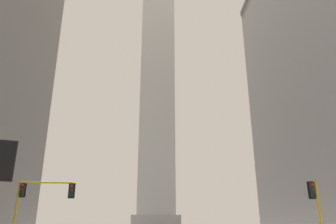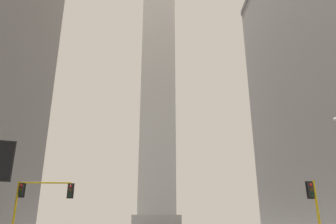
{
  "view_description": "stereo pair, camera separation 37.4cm",
  "coord_description": "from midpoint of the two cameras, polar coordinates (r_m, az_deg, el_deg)",
  "views": [
    {
      "loc": [
        -0.41,
        -2.27,
        2.0
      ],
      "look_at": [
        1.44,
        41.48,
        17.74
      ],
      "focal_mm": 35.0,
      "sensor_mm": 36.0,
      "label": 1
    },
    {
      "loc": [
        -0.04,
        -2.29,
        2.0
      ],
      "look_at": [
        1.44,
        41.48,
        17.74
      ],
      "focal_mm": 35.0,
      "sensor_mm": 36.0,
      "label": 2
    }
  ],
  "objects": [
    {
      "name": "obelisk",
      "position": [
        68.04,
        -1.92,
        11.94
      ],
      "size": [
        7.91,
        7.91,
        77.65
      ],
      "color": "silver",
      "rests_on": "ground_plane"
    },
    {
      "name": "traffic_light_mid_left",
      "position": [
        31.52,
        -22.24,
        -13.69
      ],
      "size": [
        5.02,
        0.52,
        5.99
      ],
      "color": "yellow",
      "rests_on": "ground_plane"
    },
    {
      "name": "traffic_light_mid_right",
      "position": [
        27.57,
        24.11,
        -14.71
      ],
      "size": [
        0.76,
        0.52,
        5.52
      ],
      "color": "yellow",
      "rests_on": "ground_plane"
    }
  ]
}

